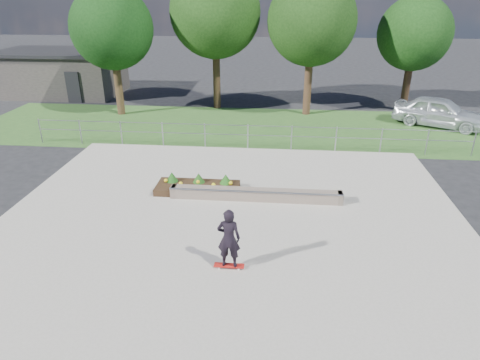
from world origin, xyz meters
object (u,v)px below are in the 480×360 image
at_px(planter_bed, 198,186).
at_px(skateboarder, 229,239).
at_px(grind_ledge, 256,195).
at_px(parked_car, 439,112).

xyz_separation_m(planter_bed, skateboarder, (1.69, -4.63, 0.72)).
relative_size(grind_ledge, skateboarder, 3.45).
bearing_deg(skateboarder, planter_bed, 110.03).
distance_m(skateboarder, parked_car, 17.13).
bearing_deg(planter_bed, skateboarder, -69.97).
bearing_deg(skateboarder, parked_car, 55.23).
distance_m(grind_ledge, skateboarder, 4.16).
xyz_separation_m(skateboarder, parked_car, (9.77, 14.07, -0.17)).
bearing_deg(parked_car, planter_bed, 157.69).
height_order(grind_ledge, skateboarder, skateboarder).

